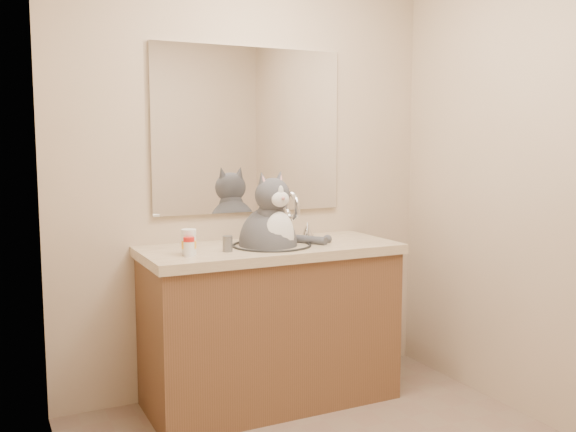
# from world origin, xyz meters

# --- Properties ---
(room) EXTENTS (2.22, 2.52, 2.42)m
(room) POSITION_xyz_m (0.00, 0.00, 1.20)
(room) COLOR #7F6A58
(room) RESTS_ON ground
(vanity) EXTENTS (1.34, 0.59, 1.12)m
(vanity) POSITION_xyz_m (0.00, 0.96, 0.44)
(vanity) COLOR brown
(vanity) RESTS_ON ground
(mirror) EXTENTS (1.10, 0.02, 0.90)m
(mirror) POSITION_xyz_m (0.00, 1.24, 1.45)
(mirror) COLOR white
(mirror) RESTS_ON room
(shower_curtain) EXTENTS (0.02, 1.30, 1.93)m
(shower_curtain) POSITION_xyz_m (-1.05, 0.10, 1.03)
(shower_curtain) COLOR beige
(shower_curtain) RESTS_ON ground
(cat) EXTENTS (0.47, 0.37, 0.60)m
(cat) POSITION_xyz_m (-0.01, 0.96, 0.88)
(cat) COLOR #434347
(cat) RESTS_ON vanity
(pill_bottle_redcap) EXTENTS (0.07, 0.07, 0.09)m
(pill_bottle_redcap) POSITION_xyz_m (-0.48, 0.84, 0.90)
(pill_bottle_redcap) COLOR white
(pill_bottle_redcap) RESTS_ON vanity
(pill_bottle_orange) EXTENTS (0.08, 0.08, 0.12)m
(pill_bottle_orange) POSITION_xyz_m (-0.46, 0.89, 0.91)
(pill_bottle_orange) COLOR white
(pill_bottle_orange) RESTS_ON vanity
(grey_canister) EXTENTS (0.05, 0.05, 0.08)m
(grey_canister) POSITION_xyz_m (-0.27, 0.88, 0.89)
(grey_canister) COLOR slate
(grey_canister) RESTS_ON vanity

